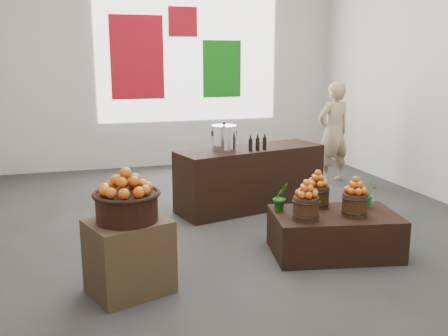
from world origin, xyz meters
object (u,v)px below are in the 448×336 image
object	(u,v)px
crate	(129,257)
counter	(250,178)
wicker_basket	(127,207)
display_table	(334,233)
stock_pot_left	(224,139)
shopper	(333,132)

from	to	relation	value
crate	counter	bearing A→B (deg)	48.26
wicker_basket	counter	world-z (taller)	wicker_basket
crate	display_table	xyz separation A→B (m)	(2.02, 0.26, -0.10)
display_table	stock_pot_left	size ratio (longest dim) A/B	4.06
crate	stock_pot_left	xyz separation A→B (m)	(1.37, 1.87, 0.62)
crate	shopper	bearing A→B (deg)	40.25
wicker_basket	counter	xyz separation A→B (m)	(1.75, 1.96, -0.34)
display_table	counter	xyz separation A→B (m)	(-0.27, 1.70, 0.18)
wicker_basket	shopper	distance (m)	4.51
crate	counter	xyz separation A→B (m)	(1.75, 1.96, 0.08)
counter	shopper	xyz separation A→B (m)	(1.69, 0.95, 0.38)
wicker_basket	shopper	bearing A→B (deg)	40.25
crate	stock_pot_left	world-z (taller)	stock_pot_left
wicker_basket	stock_pot_left	bearing A→B (deg)	53.73
stock_pot_left	wicker_basket	bearing A→B (deg)	-126.27
wicker_basket	shopper	xyz separation A→B (m)	(3.44, 2.91, 0.05)
display_table	stock_pot_left	distance (m)	1.88
crate	wicker_basket	world-z (taller)	wicker_basket
crate	shopper	size ratio (longest dim) A/B	0.40
wicker_basket	stock_pot_left	size ratio (longest dim) A/B	1.67
display_table	shopper	world-z (taller)	shopper
shopper	display_table	bearing A→B (deg)	52.19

